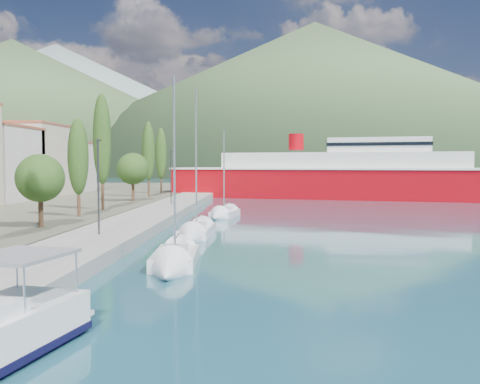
{
  "coord_description": "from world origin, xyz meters",
  "views": [
    {
      "loc": [
        1.58,
        -20.1,
        5.29
      ],
      "look_at": [
        0.0,
        14.0,
        3.5
      ],
      "focal_mm": 40.0,
      "sensor_mm": 36.0,
      "label": 1
    }
  ],
  "objects": [
    {
      "name": "sailboat_far",
      "position": [
        -2.73,
        31.97,
        0.27
      ],
      "size": [
        3.23,
        6.71,
        9.47
      ],
      "color": "silver",
      "rests_on": "ground"
    },
    {
      "name": "sailboat_near",
      "position": [
        -3.0,
        5.93,
        0.29
      ],
      "size": [
        2.69,
        7.56,
        10.68
      ],
      "color": "silver",
      "rests_on": "ground"
    },
    {
      "name": "sailboat_mid",
      "position": [
        -3.47,
        17.19,
        0.29
      ],
      "size": [
        2.33,
        8.16,
        11.68
      ],
      "color": "silver",
      "rests_on": "ground"
    },
    {
      "name": "quay",
      "position": [
        -9.0,
        26.0,
        0.4
      ],
      "size": [
        5.0,
        88.0,
        0.8
      ],
      "primitive_type": "cube",
      "color": "gray",
      "rests_on": "ground"
    },
    {
      "name": "hills_near",
      "position": [
        98.04,
        372.5,
        49.18
      ],
      "size": [
        1010.0,
        520.0,
        115.0
      ],
      "color": "#3F5A35",
      "rests_on": "ground"
    },
    {
      "name": "hills_far",
      "position": [
        138.59,
        618.73,
        77.39
      ],
      "size": [
        1480.0,
        900.0,
        180.0
      ],
      "color": "gray",
      "rests_on": "ground"
    },
    {
      "name": "tree_row",
      "position": [
        -14.67,
        32.82,
        5.91
      ],
      "size": [
        3.92,
        63.28,
        11.65
      ],
      "color": "#47301E",
      "rests_on": "land_strip"
    },
    {
      "name": "ferry",
      "position": [
        13.89,
        63.41,
        3.23
      ],
      "size": [
        54.58,
        24.02,
        10.61
      ],
      "color": "#A7040E",
      "rests_on": "ground"
    },
    {
      "name": "ground",
      "position": [
        0.0,
        120.0,
        0.0
      ],
      "size": [
        1400.0,
        1400.0,
        0.0
      ],
      "primitive_type": "plane",
      "color": "#1D4E5D"
    },
    {
      "name": "lamp_posts",
      "position": [
        -9.0,
        14.6,
        4.08
      ],
      "size": [
        0.15,
        49.55,
        6.06
      ],
      "color": "#2D2D33",
      "rests_on": "quay"
    }
  ]
}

